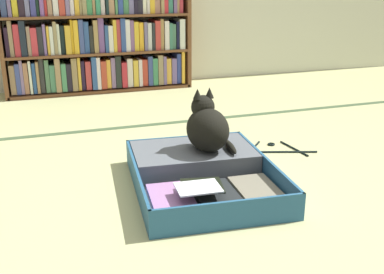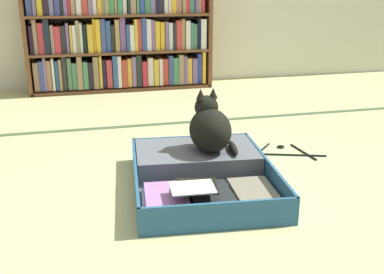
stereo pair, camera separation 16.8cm
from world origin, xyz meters
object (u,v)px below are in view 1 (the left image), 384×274
black_cat (207,127)px  open_suitcase (199,171)px  clothes_hanger (274,149)px  bookshelf (97,36)px

black_cat → open_suitcase: bearing=-129.1°
black_cat → clothes_hanger: 0.53m
open_suitcase → clothes_hanger: bearing=25.5°
open_suitcase → clothes_hanger: 0.57m
clothes_hanger → open_suitcase: bearing=-154.5°
bookshelf → black_cat: 1.92m
black_cat → clothes_hanger: bearing=20.0°
black_cat → clothes_hanger: size_ratio=0.67×
black_cat → bookshelf: bearing=97.0°
bookshelf → black_cat: bearing=-83.0°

